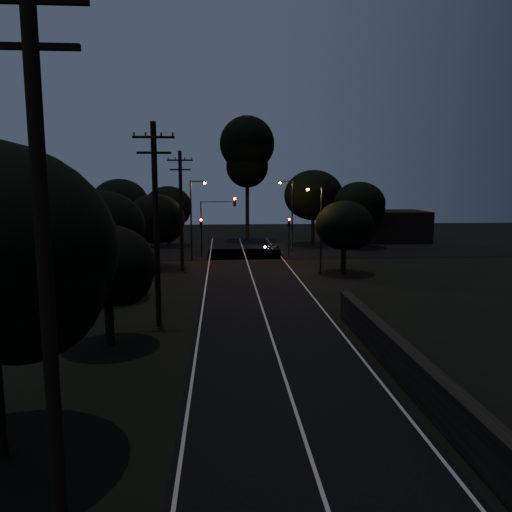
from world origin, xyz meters
TOP-DOWN VIEW (x-y plane):
  - ground at (0.00, 0.00)m, footprint 160.00×160.00m
  - road_surface at (0.00, 31.12)m, footprint 60.00×70.00m
  - utility_pole_near at (-6.00, -2.00)m, footprint 2.20×0.30m
  - utility_pole_mid at (-6.00, 15.00)m, footprint 2.20×0.30m
  - utility_pole_far at (-6.00, 32.00)m, footprint 2.20×0.30m
  - tree_left_b at (-7.84, 11.91)m, footprint 4.64×4.64m
  - tree_left_c at (-10.29, 21.88)m, footprint 5.80×5.80m
  - tree_left_d at (-8.31, 33.89)m, footprint 5.36×5.36m
  - tree_far_nw at (-8.80, 49.88)m, footprint 5.78×5.78m
  - tree_far_w at (-13.77, 45.87)m, footprint 6.42×6.42m
  - tree_far_ne at (9.26, 49.85)m, footprint 7.34×7.34m
  - tree_far_e at (14.22, 46.87)m, footprint 6.18×6.18m
  - tree_right_a at (8.17, 29.90)m, footprint 4.94×4.94m
  - tall_pine at (1.00, 55.00)m, footprint 7.21×7.21m
  - building_left at (-20.00, 52.00)m, footprint 10.00×8.00m
  - building_right at (20.00, 53.00)m, footprint 9.00×7.00m
  - signal_left at (-4.60, 39.99)m, footprint 0.28×0.35m
  - signal_right at (4.60, 39.99)m, footprint 0.28×0.35m
  - signal_mast at (-2.91, 39.99)m, footprint 3.70×0.35m
  - streetlight_a at (-5.31, 38.00)m, footprint 1.66×0.26m
  - streetlight_b at (5.31, 44.00)m, footprint 1.66×0.26m
  - streetlight_c at (5.83, 30.00)m, footprint 1.46×0.26m
  - car at (3.05, 41.47)m, footprint 1.62×3.58m

SIDE VIEW (x-z plane):
  - ground at x=0.00m, z-range 0.00..0.00m
  - road_surface at x=0.00m, z-range 0.00..0.03m
  - car at x=3.05m, z-range 0.00..1.19m
  - building_right at x=20.00m, z-range 0.00..4.00m
  - building_left at x=-20.00m, z-range 0.00..4.40m
  - signal_left at x=-4.60m, z-range 0.79..4.89m
  - signal_right at x=4.60m, z-range 0.79..4.89m
  - tree_left_b at x=-7.84m, z-range 0.87..6.77m
  - tree_right_a at x=8.17m, z-range 0.93..7.21m
  - signal_mast at x=-2.91m, z-range 1.21..7.46m
  - streetlight_c at x=5.83m, z-range 0.60..8.10m
  - tree_left_d at x=-8.31m, z-range 1.00..7.80m
  - streetlight_a at x=-5.31m, z-range 0.64..8.64m
  - streetlight_b at x=5.31m, z-range 0.64..8.64m
  - tree_left_c at x=-10.29m, z-range 1.07..8.40m
  - tree_far_nw at x=-8.80m, z-range 1.08..8.40m
  - tree_far_e at x=14.22m, z-range 1.16..9.01m
  - tree_far_w at x=-13.77m, z-range 1.23..9.41m
  - utility_pole_far at x=-6.00m, z-range 0.23..10.73m
  - utility_pole_mid at x=-6.00m, z-range 0.24..11.24m
  - tree_far_ne at x=9.26m, z-range 1.37..10.66m
  - utility_pole_near at x=-6.00m, z-range 0.25..12.25m
  - tall_pine at x=1.00m, z-range 3.63..20.02m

